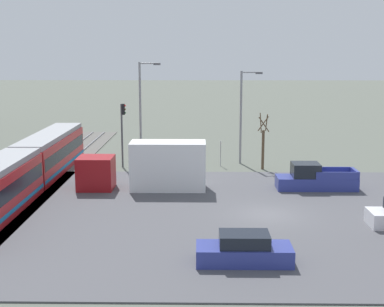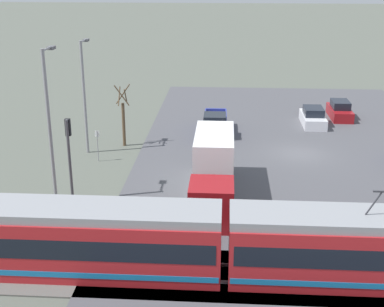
# 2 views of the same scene
# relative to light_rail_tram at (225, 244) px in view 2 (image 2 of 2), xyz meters

# --- Properties ---
(ground_plane) EXTENTS (320.00, 320.00, 0.00)m
(ground_plane) POSITION_rel_light_rail_tram_xyz_m (-5.45, -16.91, -1.66)
(ground_plane) COLOR #565B51
(road_surface) EXTENTS (23.99, 44.64, 0.08)m
(road_surface) POSITION_rel_light_rail_tram_xyz_m (-5.45, -16.91, -1.62)
(road_surface) COLOR #4C4C51
(road_surface) RESTS_ON ground
(rail_bed) EXTENTS (69.25, 4.40, 0.22)m
(rail_bed) POSITION_rel_light_rail_tram_xyz_m (-5.45, 0.00, -1.61)
(rail_bed) COLOR #5B5954
(rail_bed) RESTS_ON ground
(light_rail_tram) EXTENTS (26.76, 2.72, 4.38)m
(light_rail_tram) POSITION_rel_light_rail_tram_xyz_m (0.00, 0.00, 0.00)
(light_rail_tram) COLOR #B21E23
(light_rail_tram) RESTS_ON ground
(box_truck) EXTENTS (2.42, 9.38, 3.55)m
(box_truck) POSITION_rel_light_rail_tram_xyz_m (0.77, -9.05, 0.06)
(box_truck) COLOR maroon
(box_truck) RESTS_ON ground
(pickup_truck) EXTENTS (1.94, 5.86, 1.94)m
(pickup_truck) POSITION_rel_light_rail_tram_xyz_m (0.97, -21.17, -0.84)
(pickup_truck) COLOR navy
(pickup_truck) RESTS_ON ground
(sedan_car_1) EXTENTS (1.88, 4.34, 1.56)m
(sedan_car_1) POSITION_rel_light_rail_tram_xyz_m (-7.58, -24.71, -0.94)
(sedan_car_1) COLOR silver
(sedan_car_1) RESTS_ON ground
(sedan_car_2) EXTENTS (1.77, 4.28, 1.60)m
(sedan_car_2) POSITION_rel_light_rail_tram_xyz_m (-10.38, -27.14, -0.92)
(sedan_car_2) COLOR maroon
(sedan_car_2) RESTS_ON ground
(traffic_light_pole) EXTENTS (0.28, 0.47, 5.63)m
(traffic_light_pole) POSITION_rel_light_rail_tram_xyz_m (8.65, -5.91, 1.97)
(traffic_light_pole) COLOR #47474C
(traffic_light_pole) RESTS_ON ground
(street_tree) EXTENTS (1.16, 0.96, 4.89)m
(street_tree) POSITION_rel_light_rail_tram_xyz_m (8.01, -18.15, 0.57)
(street_tree) COLOR brown
(street_tree) RESTS_ON ground
(street_lamp_near_crossing) EXTENTS (0.36, 1.95, 8.40)m
(street_lamp_near_crossing) POSITION_rel_light_rail_tram_xyz_m (10.49, -16.57, 3.17)
(street_lamp_near_crossing) COLOR gray
(street_lamp_near_crossing) RESTS_ON ground
(street_lamp_mid_block) EXTENTS (0.36, 1.95, 9.19)m
(street_lamp_mid_block) POSITION_rel_light_rail_tram_xyz_m (10.13, -7.51, 3.58)
(street_lamp_mid_block) COLOR gray
(street_lamp_mid_block) RESTS_ON ground
(no_parking_sign) EXTENTS (0.32, 0.08, 2.30)m
(no_parking_sign) POSITION_rel_light_rail_tram_xyz_m (9.25, -14.54, -0.26)
(no_parking_sign) COLOR gray
(no_parking_sign) RESTS_ON ground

